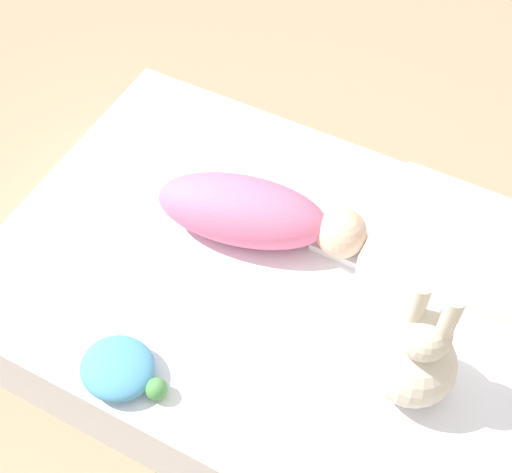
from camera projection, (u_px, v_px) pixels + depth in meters
The scene contains 7 objects.
ground_plane at pixel (269, 325), 1.75m from camera, with size 12.00×12.00×0.00m, color #9E8466.
bed_mattress at pixel (269, 299), 1.65m from camera, with size 1.21×0.87×0.24m.
burp_cloth at pixel (363, 236), 1.60m from camera, with size 0.19×0.17×0.02m.
swaddled_baby at pixel (255, 213), 1.56m from camera, with size 0.48×0.25×0.14m.
pillow at pixel (465, 252), 1.53m from camera, with size 0.39×0.30×0.09m.
bunny_plush at pixel (415, 357), 1.31m from camera, with size 0.17×0.17×0.33m.
turtle_plush at pixel (120, 369), 1.38m from camera, with size 0.18×0.14×0.06m.
Camera 1 is at (0.37, -0.78, 1.53)m, focal length 50.00 mm.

